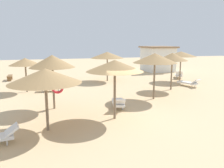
# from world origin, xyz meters

# --- Properties ---
(ground_plane) EXTENTS (80.00, 80.00, 0.00)m
(ground_plane) POSITION_xyz_m (0.00, 0.00, 0.00)
(ground_plane) COLOR #D1B284
(parasol_0) EXTENTS (2.37, 2.37, 2.89)m
(parasol_0) POSITION_xyz_m (5.56, 5.62, 2.57)
(parasol_0) COLOR #75604C
(parasol_0) RESTS_ON ground
(parasol_1) EXTENTS (2.86, 2.86, 2.81)m
(parasol_1) POSITION_xyz_m (8.39, 8.92, 2.57)
(parasol_1) COLOR #75604C
(parasol_1) RESTS_ON ground
(parasol_2) EXTENTS (2.75, 2.75, 2.90)m
(parasol_2) POSITION_xyz_m (-0.63, 0.24, 2.61)
(parasol_2) COLOR #75604C
(parasol_2) RESTS_ON ground
(parasol_3) EXTENTS (2.33, 2.33, 2.54)m
(parasol_3) POSITION_xyz_m (-5.33, 7.80, 2.27)
(parasol_3) COLOR #75604C
(parasol_3) RESTS_ON ground
(parasol_4) EXTENTS (3.00, 3.00, 2.67)m
(parasol_4) POSITION_xyz_m (-3.81, -0.46, 2.36)
(parasol_4) COLOR #75604C
(parasol_4) RESTS_ON ground
(parasol_5) EXTENTS (3.15, 3.15, 2.77)m
(parasol_5) POSITION_xyz_m (1.72, 10.89, 2.47)
(parasol_5) COLOR #75604C
(parasol_5) RESTS_ON ground
(parasol_6) EXTENTS (2.85, 2.85, 3.01)m
(parasol_6) POSITION_xyz_m (2.94, 3.29, 2.69)
(parasol_6) COLOR #75604C
(parasol_6) RESTS_ON ground
(parasol_8) EXTENTS (2.48, 2.48, 3.03)m
(parasol_8) POSITION_xyz_m (-3.45, 2.77, 2.65)
(parasol_8) COLOR #75604C
(parasol_8) RESTS_ON ground
(lounger_0) EXTENTS (1.27, 2.00, 0.70)m
(lounger_0) POSITION_xyz_m (7.73, 6.44, 0.32)
(lounger_0) COLOR white
(lounger_0) RESTS_ON ground
(lounger_1) EXTENTS (1.43, 1.94, 0.79)m
(lounger_1) POSITION_xyz_m (9.25, 10.52, 0.32)
(lounger_1) COLOR white
(lounger_1) RESTS_ON ground
(lounger_2) EXTENTS (1.04, 1.98, 0.72)m
(lounger_2) POSITION_xyz_m (0.08, 1.95, 0.32)
(lounger_2) COLOR white
(lounger_2) RESTS_ON ground
(lounger_3) EXTENTS (1.96, 0.80, 0.65)m
(lounger_3) POSITION_xyz_m (-3.49, 7.44, 0.31)
(lounger_3) COLOR white
(lounger_3) RESTS_ON ground
(bench_0) EXTENTS (0.47, 1.52, 0.49)m
(bench_0) POSITION_xyz_m (-7.38, 13.62, 0.35)
(bench_0) COLOR brown
(bench_0) RESTS_ON ground
(beach_cabana) EXTENTS (3.68, 4.04, 3.13)m
(beach_cabana) POSITION_xyz_m (9.74, 16.35, 1.59)
(beach_cabana) COLOR white
(beach_cabana) RESTS_ON ground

